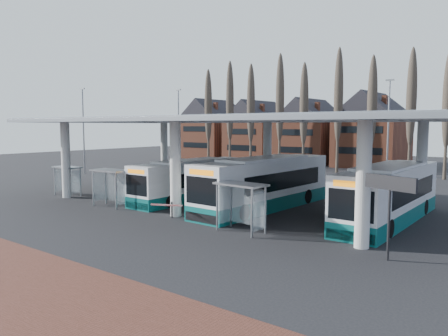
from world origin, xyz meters
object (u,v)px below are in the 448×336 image
Objects in this scene: shelter_2 at (243,196)px; shelter_0 at (69,174)px; bus_2 at (265,184)px; bus_1 at (192,181)px; shelter_1 at (112,180)px; bus_3 at (390,195)px.

shelter_0 is at bearing -179.16° from shelter_2.
bus_2 is at bearing 117.55° from shelter_2.
bus_1 is 3.89× the size of shelter_1.
bus_2 is at bearing -173.23° from bus_3.
bus_3 is at bearing 5.28° from bus_1.
shelter_2 is at bearing -4.81° from shelter_1.
shelter_1 is at bearing -114.77° from bus_1.
shelter_0 is at bearing -166.36° from bus_3.
shelter_1 is (-2.66, -5.63, 0.44)m from bus_1.
bus_2 is 4.98× the size of shelter_0.
bus_1 is 0.91× the size of bus_3.
bus_1 is 6.48m from bus_2.
shelter_2 is at bearing -2.84° from shelter_0.
shelter_1 is at bearing -6.53° from shelter_0.
bus_2 reaches higher than shelter_2.
shelter_2 reaches higher than shelter_1.
bus_1 is at bearing 151.41° from shelter_2.
shelter_2 is at bearing -65.58° from bus_2.
bus_2 is 6.95m from shelter_2.
bus_1 reaches higher than shelter_0.
shelter_0 is 6.98m from shelter_1.
shelter_1 is (-9.12, -5.90, 0.23)m from bus_2.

